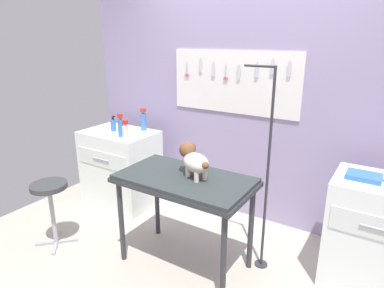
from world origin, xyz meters
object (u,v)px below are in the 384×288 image
object	(u,v)px
counter_left	(121,167)
stool	(50,196)
detangler_spray	(143,121)
grooming_arm	(266,181)
cabinet_right	(375,234)
grooming_table	(185,186)
dog	(193,160)

from	to	relation	value
counter_left	stool	xyz separation A→B (m)	(0.07, -0.98, 0.07)
stool	detangler_spray	size ratio (longest dim) A/B	2.45
grooming_arm	cabinet_right	distance (m)	0.91
grooming_table	stool	xyz separation A→B (m)	(-1.19, -0.42, -0.23)
grooming_arm	detangler_spray	bearing A→B (deg)	165.07
grooming_arm	counter_left	bearing A→B (deg)	172.69
grooming_table	stool	bearing A→B (deg)	-160.65
counter_left	cabinet_right	distance (m)	2.62
grooming_arm	dog	size ratio (longest dim) A/B	4.74
counter_left	cabinet_right	size ratio (longest dim) A/B	0.99
cabinet_right	detangler_spray	size ratio (longest dim) A/B	3.47
grooming_arm	stool	bearing A→B (deg)	-156.96
stool	detangler_spray	bearing A→B (deg)	83.56
dog	detangler_spray	xyz separation A→B (m)	(-1.11, 0.71, 0.02)
detangler_spray	grooming_arm	bearing A→B (deg)	-14.93
grooming_table	grooming_arm	xyz separation A→B (m)	(0.56, 0.33, 0.06)
grooming_table	counter_left	world-z (taller)	counter_left
counter_left	cabinet_right	world-z (taller)	cabinet_right
dog	grooming_table	bearing A→B (deg)	-143.03
grooming_arm	counter_left	size ratio (longest dim) A/B	1.95
grooming_table	cabinet_right	distance (m)	1.50
grooming_arm	stool	size ratio (longest dim) A/B	2.71
grooming_arm	stool	xyz separation A→B (m)	(-1.75, -0.74, -0.28)
dog	counter_left	distance (m)	1.50
cabinet_right	stool	size ratio (longest dim) A/B	1.41
grooming_table	cabinet_right	size ratio (longest dim) A/B	1.25
grooming_table	dog	distance (m)	0.23
cabinet_right	detangler_spray	bearing A→B (deg)	175.68
counter_left	stool	world-z (taller)	counter_left
grooming_table	detangler_spray	distance (m)	1.32
grooming_table	counter_left	bearing A→B (deg)	156.03
grooming_table	detangler_spray	size ratio (longest dim) A/B	4.34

